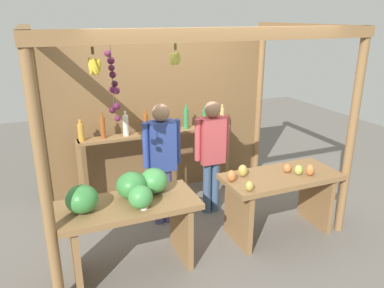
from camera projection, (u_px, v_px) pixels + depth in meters
The scene contains 7 objects.
ground_plane at pixel (186, 218), 4.97m from camera, with size 12.00×12.00×0.00m, color slate.
market_stall at pixel (172, 106), 4.93m from camera, with size 3.44×2.08×2.45m.
fruit_counter_left at pixel (128, 207), 3.78m from camera, with size 1.39×0.66×1.05m.
fruit_counter_right at pixel (279, 190), 4.47m from camera, with size 1.40×0.64×0.92m.
bottle_shelf_unit at pixel (156, 144), 5.30m from camera, with size 2.21×0.22×1.36m.
vendor_man at pixel (162, 154), 4.58m from camera, with size 0.48×0.21×1.57m.
vendor_woman at pixel (212, 148), 4.86m from camera, with size 0.48×0.21×1.53m.
Camera 1 is at (-1.61, -4.08, 2.55)m, focal length 35.09 mm.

